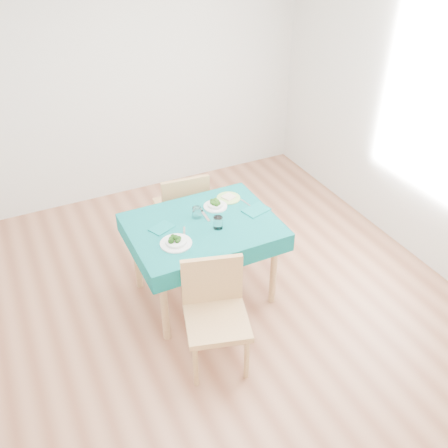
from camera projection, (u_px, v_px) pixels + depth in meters
name	position (u px, v px, depth m)	size (l,w,h in m)	color
room_shell	(224.00, 168.00, 3.62)	(4.02, 4.52, 2.73)	brown
table	(204.00, 260.00, 4.28)	(1.19, 0.90, 0.76)	#08605F
chair_near	(217.00, 307.00, 3.54)	(0.45, 0.50, 1.13)	tan
chair_far	(180.00, 195.00, 4.80)	(0.45, 0.50, 1.13)	tan
bowl_near	(176.00, 240.00, 3.82)	(0.25, 0.25, 0.08)	white
bowl_far	(215.00, 204.00, 4.25)	(0.20, 0.20, 0.06)	white
fork_near	(167.00, 246.00, 3.82)	(0.02, 0.16, 0.00)	silver
knife_near	(184.00, 235.00, 3.93)	(0.02, 0.23, 0.00)	silver
fork_far	(205.00, 216.00, 4.16)	(0.02, 0.19, 0.00)	silver
knife_far	(248.00, 205.00, 4.30)	(0.02, 0.21, 0.00)	silver
napkin_near	(162.00, 228.00, 4.00)	(0.18, 0.13, 0.01)	#0C6A68
napkin_far	(256.00, 210.00, 4.22)	(0.22, 0.15, 0.01)	#0C6A68
tumbler_center	(197.00, 212.00, 4.11)	(0.07, 0.07, 0.09)	white
tumbler_side	(218.00, 223.00, 3.99)	(0.08, 0.08, 0.10)	white
side_plate	(229.00, 198.00, 4.38)	(0.21, 0.21, 0.01)	#A5DA6A
bread_slice	(229.00, 197.00, 4.37)	(0.10, 0.10, 0.01)	beige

